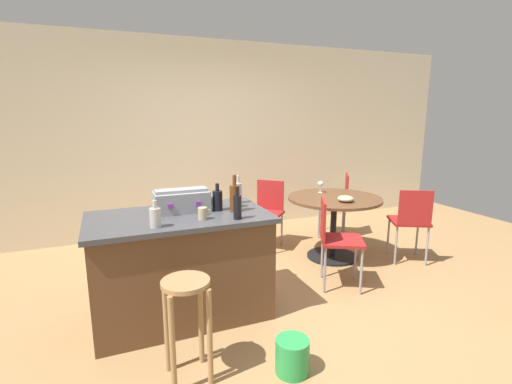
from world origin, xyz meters
The scene contains 21 objects.
ground_plane centered at (0.00, 0.00, 0.00)m, with size 8.80×8.80×0.00m, color #A37A4C.
back_wall centered at (0.00, 2.27, 1.35)m, with size 8.00×0.10×2.70m, color beige.
kitchen_island centered at (-0.94, -0.04, 0.44)m, with size 1.45×0.82×0.88m.
wooden_stool centered at (-1.06, -0.84, 0.48)m, with size 0.31×0.31×0.68m.
dining_table centered at (0.98, 0.58, 0.57)m, with size 1.08×1.08×0.74m.
folding_chair_near centered at (0.56, -0.07, 0.52)m, with size 0.54×0.54×0.88m.
folding_chair_far centered at (1.71, 0.12, 0.52)m, with size 0.54×0.54×0.87m.
folding_chair_left centered at (1.50, 1.27, 0.52)m, with size 0.55×0.55×0.88m.
folding_chair_right centered at (0.41, 1.23, 0.50)m, with size 0.57×0.57×0.85m.
toolbox centered at (-0.89, 0.06, 0.97)m, with size 0.45×0.24×0.19m.
bottle_0 centered at (-0.35, 0.17, 0.98)m, with size 0.07×0.07×0.26m.
bottle_1 centered at (-0.60, -0.02, 0.97)m, with size 0.08×0.08×0.23m.
bottle_2 centered at (-0.43, 0.03, 0.95)m, with size 0.08×0.08×0.19m.
bottle_3 centered at (-0.48, -0.10, 1.00)m, with size 0.08×0.08×0.31m.
bottle_4 centered at (-0.54, -0.33, 0.98)m, with size 0.06×0.06×0.26m.
bottle_5 centered at (-1.16, -0.32, 0.96)m, with size 0.08×0.08×0.20m.
cup_0 centered at (-0.79, -0.24, 0.93)m, with size 0.11×0.07×0.10m.
cup_1 centered at (-0.59, 0.20, 0.92)m, with size 0.11×0.07×0.08m.
wine_glass centered at (0.96, 0.86, 0.84)m, with size 0.07×0.07×0.14m.
serving_bowl centered at (0.96, 0.34, 0.77)m, with size 0.18×0.18×0.07m, color tan.
plastic_bucket centered at (-0.41, -1.05, 0.12)m, with size 0.23×0.23×0.24m, color green.
Camera 1 is at (-1.46, -2.97, 1.69)m, focal length 26.02 mm.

